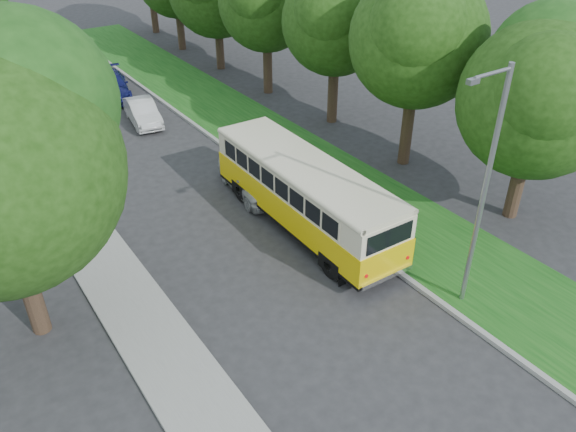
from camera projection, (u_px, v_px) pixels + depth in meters
ground at (312, 309)px, 18.30m from camera, size 120.00×120.00×0.00m
curb at (310, 208)px, 23.47m from camera, size 0.20×70.00×0.15m
grass_verge at (353, 193)px, 24.61m from camera, size 4.50×70.00×0.13m
sidewalk at (115, 280)px, 19.46m from camera, size 2.20×70.00×0.12m
treeline at (157, 8)px, 29.19m from camera, size 24.27×41.91×9.46m
lamppost_near at (483, 187)px, 16.25m from camera, size 1.71×0.16×8.00m
lamppost_far at (16, 80)px, 25.01m from camera, size 1.71×0.16×7.50m
warning_sign at (57, 161)px, 23.58m from camera, size 0.56×0.10×2.50m
vintage_bus at (304, 195)px, 21.69m from camera, size 2.65×9.71×2.87m
car_silver at (251, 177)px, 24.41m from camera, size 2.36×4.65×1.52m
car_white at (143, 112)px, 31.01m from camera, size 1.93×4.09×1.30m
car_blue at (111, 86)px, 34.54m from camera, size 3.01×5.17×1.41m
car_grey at (93, 76)px, 35.96m from camera, size 2.84×5.64×1.53m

